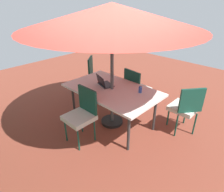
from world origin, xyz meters
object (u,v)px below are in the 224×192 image
chair_north (82,113)px  patio_umbrella (112,16)px  chair_southeast (97,74)px  cup (140,90)px  dining_table (112,91)px  chair_southwest (185,107)px  laptop (104,83)px  chair_south (136,88)px

chair_north → patio_umbrella: bearing=87.7°
chair_southeast → cup: bearing=-143.5°
dining_table → chair_southeast: bearing=-29.8°
patio_umbrella → chair_southwest: size_ratio=3.07×
laptop → chair_southwest: bearing=-134.2°
patio_umbrella → chair_southeast: 2.04m
laptop → chair_southeast: bearing=-16.5°
patio_umbrella → chair_southeast: (1.21, -0.69, -1.50)m
chair_southeast → patio_umbrella: bearing=-158.4°
laptop → cup: 0.73m
cup → chair_north: bearing=62.6°
patio_umbrella → chair_south: patio_umbrella is taller
laptop → patio_umbrella: bearing=-161.7°
dining_table → chair_southeast: size_ratio=1.83×
chair_south → dining_table: bearing=93.9°
chair_north → laptop: 0.80m
chair_southeast → chair_southwest: size_ratio=1.00×
chair_southeast → laptop: size_ratio=2.57×
chair_southeast → cup: size_ratio=8.52×
laptop → cup: (-0.69, -0.24, 0.01)m
chair_north → chair_south: bearing=87.7°
dining_table → chair_southeast: (1.21, -0.69, -0.17)m
chair_southeast → laptop: 1.24m
chair_southwest → chair_north: bearing=-1.6°
chair_southwest → cup: (0.69, 0.48, 0.28)m
chair_southeast → chair_south: size_ratio=1.00×
chair_south → laptop: bearing=77.7°
chair_southeast → laptop: laptop is taller
chair_south → chair_north: size_ratio=1.00×
patio_umbrella → cup: size_ratio=26.12×
chair_south → chair_southwest: 1.14m
chair_southwest → laptop: (1.38, 0.72, 0.27)m
patio_umbrella → cup: bearing=-153.2°
dining_table → cup: size_ratio=15.54×
chair_south → chair_southwest: same height
chair_southeast → chair_north: (-1.18, 1.42, 0.00)m
dining_table → laptop: 0.24m
dining_table → chair_southwest: size_ratio=1.83×
patio_umbrella → dining_table: bearing=0.0°
chair_southeast → cup: 1.77m
laptop → cup: bearing=-142.5°
chair_south → chair_southwest: size_ratio=1.00×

